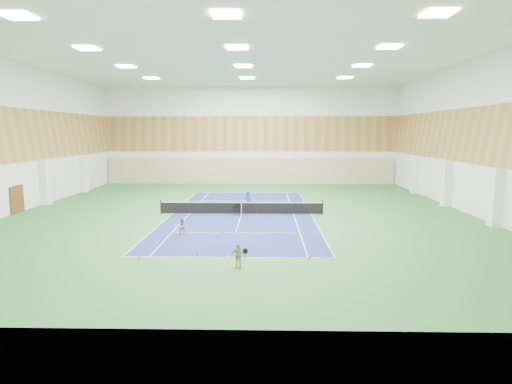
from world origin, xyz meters
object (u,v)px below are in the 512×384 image
tennis_net (241,207)px  ball_cart (237,210)px  coach (248,202)px  child_court (183,226)px  child_apron (238,256)px

tennis_net → ball_cart: bearing=-115.0°
coach → child_court: size_ratio=1.58×
tennis_net → coach: bearing=55.3°
coach → child_court: (-3.81, -7.70, -0.32)m
tennis_net → child_court: 7.71m
child_court → child_apron: bearing=-63.1°
tennis_net → child_apron: 13.58m
coach → child_apron: (0.10, -14.30, -0.27)m
tennis_net → child_apron: (0.61, -13.56, 0.04)m
tennis_net → child_court: (-3.30, -6.97, -0.00)m
ball_cart → coach: bearing=66.2°
tennis_net → coach: (0.51, 0.74, 0.32)m
child_court → child_apron: 7.67m
child_apron → ball_cart: bearing=115.7°
tennis_net → child_apron: bearing=-87.4°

